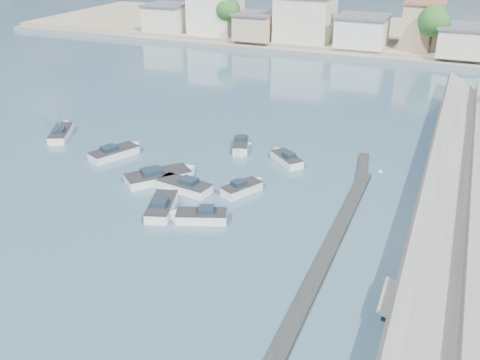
# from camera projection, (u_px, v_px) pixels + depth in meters

# --- Properties ---
(ground) EXTENTS (400.00, 400.00, 0.00)m
(ground) POSITION_uv_depth(u_px,v_px,m) (335.00, 114.00, 66.56)
(ground) COLOR #304F60
(ground) RESTS_ON ground
(breakwater) EXTENTS (2.00, 31.02, 0.35)m
(breakwater) POSITION_uv_depth(u_px,v_px,m) (339.00, 226.00, 41.35)
(breakwater) COLOR black
(breakwater) RESTS_ON ground
(far_shore_land) EXTENTS (160.00, 40.00, 1.40)m
(far_shore_land) POSITION_uv_depth(u_px,v_px,m) (395.00, 36.00, 109.55)
(far_shore_land) COLOR gray
(far_shore_land) RESTS_ON ground
(far_shore_quay) EXTENTS (160.00, 2.50, 0.80)m
(far_shore_quay) POSITION_uv_depth(u_px,v_px,m) (378.00, 59.00, 92.20)
(far_shore_quay) COLOR slate
(far_shore_quay) RESTS_ON ground
(far_town) EXTENTS (113.01, 12.80, 8.35)m
(far_town) POSITION_uv_depth(u_px,v_px,m) (450.00, 30.00, 91.45)
(far_town) COLOR beige
(far_town) RESTS_ON far_shore_land
(shore_trees) EXTENTS (74.56, 38.32, 7.92)m
(shore_trees) POSITION_uv_depth(u_px,v_px,m) (432.00, 30.00, 84.38)
(shore_trees) COLOR #38281E
(shore_trees) RESTS_ON ground
(motorboat_a) EXTENTS (3.18, 5.26, 1.48)m
(motorboat_a) POSITION_uv_depth(u_px,v_px,m) (162.00, 206.00, 43.99)
(motorboat_a) COLOR white
(motorboat_a) RESTS_ON ground
(motorboat_b) EXTENTS (3.04, 4.02, 1.48)m
(motorboat_b) POSITION_uv_depth(u_px,v_px,m) (244.00, 188.00, 46.88)
(motorboat_b) COLOR white
(motorboat_b) RESTS_ON ground
(motorboat_c) EXTENTS (5.57, 2.62, 1.48)m
(motorboat_c) POSITION_uv_depth(u_px,v_px,m) (182.00, 186.00, 47.31)
(motorboat_c) COLOR white
(motorboat_c) RESTS_ON ground
(motorboat_d) EXTENTS (4.51, 2.99, 1.48)m
(motorboat_d) POSITION_uv_depth(u_px,v_px,m) (199.00, 217.00, 42.30)
(motorboat_d) COLOR white
(motorboat_d) RESTS_ON ground
(motorboat_e) EXTENTS (3.80, 5.42, 1.48)m
(motorboat_e) POSITION_uv_depth(u_px,v_px,m) (116.00, 153.00, 54.21)
(motorboat_e) COLOR white
(motorboat_e) RESTS_ON ground
(motorboat_f) EXTENTS (3.93, 3.75, 1.48)m
(motorboat_f) POSITION_uv_depth(u_px,v_px,m) (286.00, 159.00, 52.76)
(motorboat_f) COLOR white
(motorboat_f) RESTS_ON ground
(motorboat_g) EXTENTS (2.70, 4.34, 1.48)m
(motorboat_g) POSITION_uv_depth(u_px,v_px,m) (241.00, 146.00, 55.77)
(motorboat_g) COLOR white
(motorboat_g) RESTS_ON ground
(motorboat_h) EXTENTS (5.53, 5.92, 1.48)m
(motorboat_h) POSITION_uv_depth(u_px,v_px,m) (161.00, 176.00, 49.13)
(motorboat_h) COLOR white
(motorboat_h) RESTS_ON ground
(sailboat) EXTENTS (4.04, 5.59, 9.00)m
(sailboat) POSITION_uv_depth(u_px,v_px,m) (61.00, 132.00, 59.36)
(sailboat) COLOR white
(sailboat) RESTS_ON ground
(mooring_buoys) EXTENTS (19.37, 31.99, 0.37)m
(mooring_buoys) POSITION_uv_depth(u_px,v_px,m) (325.00, 210.00, 44.03)
(mooring_buoys) COLOR white
(mooring_buoys) RESTS_ON ground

